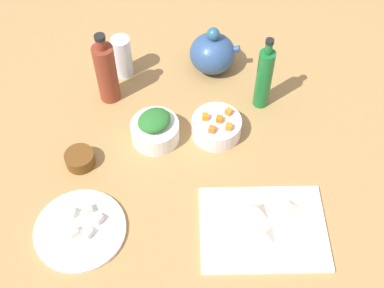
{
  "coord_description": "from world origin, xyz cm",
  "views": [
    {
      "loc": [
        3.63,
        -85.82,
        121.68
      ],
      "look_at": [
        0.0,
        0.0,
        8.0
      ],
      "focal_mm": 47.39,
      "sensor_mm": 36.0,
      "label": 1
    }
  ],
  "objects_px": {
    "bowl_greens": "(155,131)",
    "teapot": "(213,53)",
    "cutting_board": "(263,228)",
    "plate_tofu": "(80,230)",
    "bottle_0": "(106,72)",
    "bottle_1": "(264,78)",
    "bowl_small_side": "(80,159)",
    "bowl_carrots": "(216,127)",
    "drinking_glass_0": "(122,57)"
  },
  "relations": [
    {
      "from": "bowl_greens",
      "to": "teapot",
      "type": "relative_size",
      "value": 0.86
    },
    {
      "from": "cutting_board",
      "to": "plate_tofu",
      "type": "distance_m",
      "value": 0.47
    },
    {
      "from": "cutting_board",
      "to": "teapot",
      "type": "height_order",
      "value": "teapot"
    },
    {
      "from": "bowl_greens",
      "to": "bottle_0",
      "type": "relative_size",
      "value": 0.57
    },
    {
      "from": "plate_tofu",
      "to": "bottle_0",
      "type": "distance_m",
      "value": 0.48
    },
    {
      "from": "plate_tofu",
      "to": "bowl_greens",
      "type": "bearing_deg",
      "value": 61.67
    },
    {
      "from": "plate_tofu",
      "to": "bottle_0",
      "type": "xyz_separation_m",
      "value": [
        0.01,
        0.47,
        0.1
      ]
    },
    {
      "from": "plate_tofu",
      "to": "bottle_1",
      "type": "relative_size",
      "value": 0.93
    },
    {
      "from": "bowl_small_side",
      "to": "bottle_0",
      "type": "bearing_deg",
      "value": 79.39
    },
    {
      "from": "cutting_board",
      "to": "teapot",
      "type": "xyz_separation_m",
      "value": [
        -0.14,
        0.59,
        0.06
      ]
    },
    {
      "from": "teapot",
      "to": "bottle_1",
      "type": "xyz_separation_m",
      "value": [
        0.15,
        -0.15,
        0.05
      ]
    },
    {
      "from": "cutting_board",
      "to": "bowl_small_side",
      "type": "height_order",
      "value": "bowl_small_side"
    },
    {
      "from": "teapot",
      "to": "bottle_1",
      "type": "distance_m",
      "value": 0.22
    },
    {
      "from": "cutting_board",
      "to": "bottle_1",
      "type": "bearing_deg",
      "value": 88.72
    },
    {
      "from": "bottle_1",
      "to": "bowl_carrots",
      "type": "bearing_deg",
      "value": -137.09
    },
    {
      "from": "bowl_greens",
      "to": "bowl_carrots",
      "type": "xyz_separation_m",
      "value": [
        0.18,
        0.03,
        -0.0
      ]
    },
    {
      "from": "bowl_small_side",
      "to": "bottle_1",
      "type": "relative_size",
      "value": 0.32
    },
    {
      "from": "drinking_glass_0",
      "to": "plate_tofu",
      "type": "bearing_deg",
      "value": -94.36
    },
    {
      "from": "cutting_board",
      "to": "bowl_greens",
      "type": "bearing_deg",
      "value": 136.52
    },
    {
      "from": "bottle_0",
      "to": "bottle_1",
      "type": "distance_m",
      "value": 0.47
    },
    {
      "from": "teapot",
      "to": "drinking_glass_0",
      "type": "height_order",
      "value": "teapot"
    },
    {
      "from": "plate_tofu",
      "to": "bottle_1",
      "type": "xyz_separation_m",
      "value": [
        0.48,
        0.47,
        0.1
      ]
    },
    {
      "from": "bottle_0",
      "to": "bottle_1",
      "type": "relative_size",
      "value": 0.97
    },
    {
      "from": "bowl_greens",
      "to": "teapot",
      "type": "height_order",
      "value": "teapot"
    },
    {
      "from": "bottle_0",
      "to": "bottle_1",
      "type": "xyz_separation_m",
      "value": [
        0.47,
        -0.01,
        0.0
      ]
    },
    {
      "from": "bowl_small_side",
      "to": "bottle_1",
      "type": "bearing_deg",
      "value": 25.91
    },
    {
      "from": "cutting_board",
      "to": "drinking_glass_0",
      "type": "distance_m",
      "value": 0.71
    },
    {
      "from": "cutting_board",
      "to": "bottle_0",
      "type": "xyz_separation_m",
      "value": [
        -0.46,
        0.45,
        0.1
      ]
    },
    {
      "from": "cutting_board",
      "to": "teapot",
      "type": "bearing_deg",
      "value": 103.66
    },
    {
      "from": "plate_tofu",
      "to": "bottle_0",
      "type": "relative_size",
      "value": 0.96
    },
    {
      "from": "plate_tofu",
      "to": "bowl_greens",
      "type": "distance_m",
      "value": 0.36
    },
    {
      "from": "teapot",
      "to": "bowl_small_side",
      "type": "bearing_deg",
      "value": -132.31
    },
    {
      "from": "cutting_board",
      "to": "bottle_1",
      "type": "xyz_separation_m",
      "value": [
        0.01,
        0.44,
        0.11
      ]
    },
    {
      "from": "plate_tofu",
      "to": "bottle_0",
      "type": "height_order",
      "value": "bottle_0"
    },
    {
      "from": "cutting_board",
      "to": "bottle_1",
      "type": "distance_m",
      "value": 0.45
    },
    {
      "from": "bowl_small_side",
      "to": "bowl_carrots",
      "type": "bearing_deg",
      "value": 18.17
    },
    {
      "from": "bowl_greens",
      "to": "drinking_glass_0",
      "type": "bearing_deg",
      "value": 115.18
    },
    {
      "from": "cutting_board",
      "to": "bowl_small_side",
      "type": "distance_m",
      "value": 0.54
    },
    {
      "from": "teapot",
      "to": "bottle_0",
      "type": "bearing_deg",
      "value": -155.81
    },
    {
      "from": "bowl_small_side",
      "to": "bottle_0",
      "type": "xyz_separation_m",
      "value": [
        0.05,
        0.26,
        0.09
      ]
    },
    {
      "from": "bowl_greens",
      "to": "bowl_small_side",
      "type": "height_order",
      "value": "bowl_greens"
    },
    {
      "from": "bottle_0",
      "to": "bowl_small_side",
      "type": "bearing_deg",
      "value": -100.61
    },
    {
      "from": "bowl_greens",
      "to": "bowl_carrots",
      "type": "bearing_deg",
      "value": 8.1
    },
    {
      "from": "bowl_greens",
      "to": "teapot",
      "type": "bearing_deg",
      "value": 61.91
    },
    {
      "from": "plate_tofu",
      "to": "bottle_1",
      "type": "height_order",
      "value": "bottle_1"
    },
    {
      "from": "teapot",
      "to": "bottle_0",
      "type": "relative_size",
      "value": 0.66
    },
    {
      "from": "bowl_greens",
      "to": "drinking_glass_0",
      "type": "height_order",
      "value": "drinking_glass_0"
    },
    {
      "from": "bowl_greens",
      "to": "bottle_0",
      "type": "xyz_separation_m",
      "value": [
        -0.16,
        0.16,
        0.08
      ]
    },
    {
      "from": "bowl_greens",
      "to": "bottle_1",
      "type": "distance_m",
      "value": 0.36
    },
    {
      "from": "bowl_small_side",
      "to": "teapot",
      "type": "distance_m",
      "value": 0.55
    }
  ]
}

